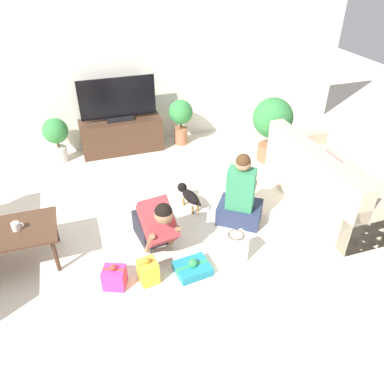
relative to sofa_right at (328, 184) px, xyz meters
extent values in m
plane|color=beige|center=(-2.40, 0.01, -0.29)|extent=(16.00, 16.00, 0.00)
cube|color=white|center=(-2.40, 2.64, 1.01)|extent=(8.40, 0.06, 2.60)
cube|color=#C6B293|center=(0.05, 0.00, -0.08)|extent=(0.90, 1.92, 0.43)
cube|color=#C6B293|center=(-0.29, 0.00, 0.34)|extent=(0.20, 1.92, 0.42)
cube|color=#C6B293|center=(0.05, -0.88, 0.01)|extent=(0.90, 0.16, 0.61)
cube|color=#C6B293|center=(0.05, 0.88, 0.01)|extent=(0.90, 0.16, 0.61)
cube|color=#E5566B|center=(-0.09, 0.00, 0.28)|extent=(0.18, 0.34, 0.32)
cube|color=#472D1E|center=(-3.88, 0.08, 0.14)|extent=(1.08, 0.61, 0.03)
cylinder|color=#472D1E|center=(-3.40, -0.17, -0.09)|extent=(0.04, 0.04, 0.42)
cylinder|color=#472D1E|center=(-3.40, 0.32, -0.09)|extent=(0.04, 0.04, 0.42)
cube|color=#472D1E|center=(-2.29, 2.35, -0.02)|extent=(1.29, 0.44, 0.55)
cube|color=black|center=(-2.29, 2.35, 0.28)|extent=(0.41, 0.20, 0.05)
cube|color=black|center=(-2.29, 2.35, 0.61)|extent=(1.18, 0.03, 0.62)
cylinder|color=#A36042|center=(-0.15, 1.31, -0.16)|extent=(0.36, 0.36, 0.27)
cylinder|color=brown|center=(-0.15, 1.31, 0.07)|extent=(0.06, 0.06, 0.18)
sphere|color=#337F3D|center=(-0.15, 1.31, 0.41)|extent=(0.61, 0.61, 0.61)
cylinder|color=#A36042|center=(-1.30, 2.30, -0.16)|extent=(0.23, 0.23, 0.28)
cylinder|color=brown|center=(-1.30, 2.30, 0.04)|extent=(0.04, 0.04, 0.12)
sphere|color=#337F3D|center=(-1.30, 2.30, 0.27)|extent=(0.40, 0.40, 0.40)
cylinder|color=beige|center=(-3.29, 2.30, -0.18)|extent=(0.22, 0.22, 0.24)
cylinder|color=brown|center=(-3.29, 2.30, 0.00)|extent=(0.04, 0.04, 0.12)
sphere|color=#337F3D|center=(-3.29, 2.30, 0.23)|extent=(0.39, 0.39, 0.39)
cube|color=#23232D|center=(-2.36, 0.06, -0.15)|extent=(0.35, 0.48, 0.28)
cube|color=#AD3338|center=(-2.32, -0.22, 0.14)|extent=(0.39, 0.54, 0.46)
sphere|color=#8E6647|center=(-2.29, -0.40, 0.35)|extent=(0.20, 0.20, 0.20)
sphere|color=black|center=(-2.29, -0.40, 0.39)|extent=(0.18, 0.18, 0.18)
cylinder|color=#8E6647|center=(-2.44, -0.34, -0.04)|extent=(0.10, 0.27, 0.40)
cylinder|color=#8E6647|center=(-2.16, -0.30, -0.04)|extent=(0.10, 0.27, 0.40)
cube|color=#283351|center=(-1.23, 0.03, -0.17)|extent=(0.66, 0.63, 0.24)
cube|color=#338456|center=(-1.26, -0.02, 0.21)|extent=(0.38, 0.35, 0.52)
sphere|color=tan|center=(-1.26, -0.02, 0.55)|extent=(0.18, 0.18, 0.18)
sphere|color=#472D19|center=(-1.26, -0.02, 0.58)|extent=(0.17, 0.17, 0.17)
cylinder|color=tan|center=(-1.04, 0.07, 0.13)|extent=(0.20, 0.24, 0.06)
cylinder|color=tan|center=(-1.25, 0.22, 0.13)|extent=(0.20, 0.24, 0.06)
ellipsoid|color=black|center=(-1.73, 0.45, -0.11)|extent=(0.22, 0.36, 0.15)
sphere|color=black|center=(-1.78, 0.64, -0.08)|extent=(0.13, 0.13, 0.13)
sphere|color=olive|center=(-1.80, 0.69, -0.09)|extent=(0.06, 0.06, 0.06)
cylinder|color=black|center=(-1.68, 0.26, -0.08)|extent=(0.04, 0.09, 0.09)
cylinder|color=olive|center=(-1.72, 0.56, -0.24)|extent=(0.03, 0.03, 0.11)
cylinder|color=olive|center=(-1.80, 0.54, -0.24)|extent=(0.03, 0.03, 0.11)
cylinder|color=olive|center=(-1.66, 0.35, -0.24)|extent=(0.03, 0.03, 0.11)
cylinder|color=olive|center=(-1.74, 0.33, -0.24)|extent=(0.03, 0.03, 0.11)
cube|color=#CC3389|center=(-2.87, -0.57, -0.18)|extent=(0.27, 0.26, 0.22)
cube|color=red|center=(-2.87, -0.57, -0.18)|extent=(0.22, 0.11, 0.23)
sphere|color=red|center=(-2.87, -0.57, -0.04)|extent=(0.07, 0.07, 0.07)
cube|color=teal|center=(-2.06, -0.64, -0.24)|extent=(0.38, 0.33, 0.10)
cube|color=#2D934C|center=(-2.06, -0.64, -0.24)|extent=(0.36, 0.07, 0.10)
sphere|color=#2D934C|center=(-2.06, -0.64, -0.17)|extent=(0.10, 0.10, 0.10)
cube|color=yellow|center=(-2.53, -0.61, -0.17)|extent=(0.21, 0.21, 0.25)
cube|color=orange|center=(-2.53, -0.61, -0.17)|extent=(0.19, 0.06, 0.26)
sphere|color=orange|center=(-2.53, -0.61, -0.02)|extent=(0.06, 0.06, 0.06)
cube|color=white|center=(-1.59, -0.64, -0.11)|extent=(0.29, 0.21, 0.37)
torus|color=#4C3823|center=(-1.59, -0.64, 0.10)|extent=(0.20, 0.20, 0.01)
cylinder|color=silver|center=(-3.73, 0.08, 0.20)|extent=(0.08, 0.08, 0.09)
torus|color=silver|center=(-3.68, 0.08, 0.20)|extent=(0.06, 0.01, 0.06)
camera|label=1|loc=(-2.95, -3.31, 2.63)|focal=35.00mm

